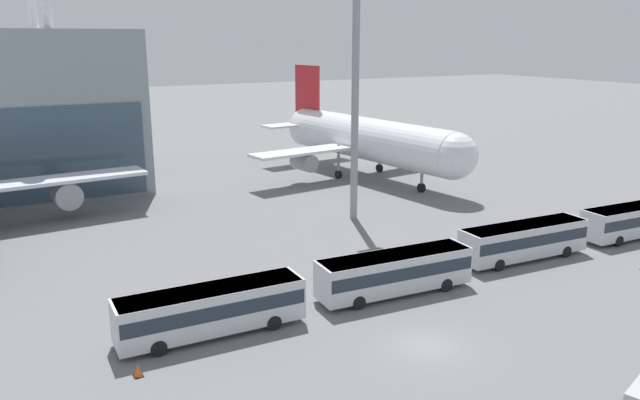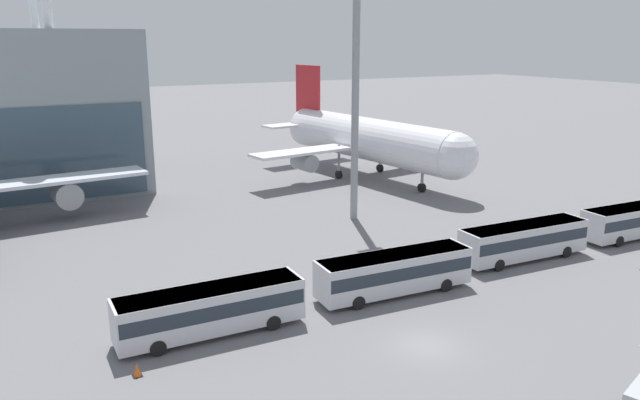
{
  "view_description": "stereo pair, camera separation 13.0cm",
  "coord_description": "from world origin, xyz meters",
  "px_view_note": "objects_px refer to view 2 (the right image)",
  "views": [
    {
      "loc": [
        -22.53,
        -27.25,
        18.27
      ],
      "look_at": [
        3.94,
        20.82,
        4.0
      ],
      "focal_mm": 35.0,
      "sensor_mm": 36.0,
      "label": 1
    },
    {
      "loc": [
        -22.42,
        -27.31,
        18.27
      ],
      "look_at": [
        3.94,
        20.82,
        4.0
      ],
      "focal_mm": 35.0,
      "sensor_mm": 36.0,
      "label": 2
    }
  ],
  "objects_px": {
    "shuttle_bus_2": "(524,239)",
    "shuttle_bus_3": "(637,219)",
    "airliner_at_gate_far": "(366,139)",
    "shuttle_bus_0": "(211,307)",
    "floodlight_mast": "(356,82)",
    "shuttle_bus_1": "(395,270)",
    "traffic_cone_0": "(137,370)"
  },
  "relations": [
    {
      "from": "shuttle_bus_2",
      "to": "shuttle_bus_3",
      "type": "relative_size",
      "value": 1.0
    },
    {
      "from": "airliner_at_gate_far",
      "to": "shuttle_bus_3",
      "type": "height_order",
      "value": "airliner_at_gate_far"
    },
    {
      "from": "shuttle_bus_0",
      "to": "floodlight_mast",
      "type": "bearing_deg",
      "value": 41.14
    },
    {
      "from": "shuttle_bus_0",
      "to": "shuttle_bus_1",
      "type": "height_order",
      "value": "same"
    },
    {
      "from": "shuttle_bus_1",
      "to": "shuttle_bus_3",
      "type": "relative_size",
      "value": 1.0
    },
    {
      "from": "shuttle_bus_0",
      "to": "traffic_cone_0",
      "type": "height_order",
      "value": "shuttle_bus_0"
    },
    {
      "from": "shuttle_bus_2",
      "to": "traffic_cone_0",
      "type": "xyz_separation_m",
      "value": [
        -33.21,
        -3.47,
        -1.44
      ]
    },
    {
      "from": "airliner_at_gate_far",
      "to": "shuttle_bus_2",
      "type": "height_order",
      "value": "airliner_at_gate_far"
    },
    {
      "from": "shuttle_bus_1",
      "to": "floodlight_mast",
      "type": "height_order",
      "value": "floodlight_mast"
    },
    {
      "from": "shuttle_bus_0",
      "to": "airliner_at_gate_far",
      "type": "bearing_deg",
      "value": 47.06
    },
    {
      "from": "shuttle_bus_1",
      "to": "shuttle_bus_3",
      "type": "bearing_deg",
      "value": 3.68
    },
    {
      "from": "shuttle_bus_3",
      "to": "shuttle_bus_1",
      "type": "bearing_deg",
      "value": -176.78
    },
    {
      "from": "shuttle_bus_2",
      "to": "floodlight_mast",
      "type": "xyz_separation_m",
      "value": [
        -6.04,
        17.56,
        12.19
      ]
    },
    {
      "from": "shuttle_bus_1",
      "to": "floodlight_mast",
      "type": "relative_size",
      "value": 0.51
    },
    {
      "from": "shuttle_bus_0",
      "to": "shuttle_bus_2",
      "type": "height_order",
      "value": "same"
    },
    {
      "from": "shuttle_bus_0",
      "to": "shuttle_bus_3",
      "type": "height_order",
      "value": "same"
    },
    {
      "from": "shuttle_bus_3",
      "to": "traffic_cone_0",
      "type": "distance_m",
      "value": 47.24
    },
    {
      "from": "shuttle_bus_0",
      "to": "shuttle_bus_3",
      "type": "relative_size",
      "value": 1.0
    },
    {
      "from": "floodlight_mast",
      "to": "traffic_cone_0",
      "type": "relative_size",
      "value": 29.57
    },
    {
      "from": "airliner_at_gate_far",
      "to": "traffic_cone_0",
      "type": "xyz_separation_m",
      "value": [
        -39.22,
        -37.54,
        -4.83
      ]
    },
    {
      "from": "airliner_at_gate_far",
      "to": "floodlight_mast",
      "type": "distance_m",
      "value": 22.25
    },
    {
      "from": "floodlight_mast",
      "to": "traffic_cone_0",
      "type": "height_order",
      "value": "floodlight_mast"
    },
    {
      "from": "shuttle_bus_0",
      "to": "shuttle_bus_3",
      "type": "xyz_separation_m",
      "value": [
        41.78,
        -0.12,
        0.0
      ]
    },
    {
      "from": "shuttle_bus_3",
      "to": "floodlight_mast",
      "type": "height_order",
      "value": "floodlight_mast"
    },
    {
      "from": "airliner_at_gate_far",
      "to": "shuttle_bus_1",
      "type": "xyz_separation_m",
      "value": [
        -19.93,
        -34.9,
        -3.39
      ]
    },
    {
      "from": "airliner_at_gate_far",
      "to": "shuttle_bus_0",
      "type": "distance_m",
      "value": 48.54
    },
    {
      "from": "shuttle_bus_1",
      "to": "floodlight_mast",
      "type": "bearing_deg",
      "value": 70.15
    },
    {
      "from": "shuttle_bus_1",
      "to": "traffic_cone_0",
      "type": "relative_size",
      "value": 15.21
    },
    {
      "from": "airliner_at_gate_far",
      "to": "floodlight_mast",
      "type": "xyz_separation_m",
      "value": [
        -12.05,
        -16.5,
        8.8
      ]
    },
    {
      "from": "airliner_at_gate_far",
      "to": "shuttle_bus_0",
      "type": "relative_size",
      "value": 3.03
    },
    {
      "from": "shuttle_bus_3",
      "to": "floodlight_mast",
      "type": "distance_m",
      "value": 29.66
    },
    {
      "from": "traffic_cone_0",
      "to": "shuttle_bus_2",
      "type": "bearing_deg",
      "value": 5.97
    }
  ]
}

